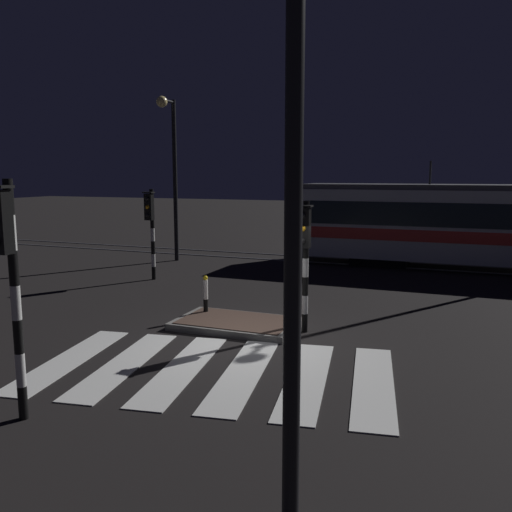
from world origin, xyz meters
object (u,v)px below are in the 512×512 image
at_px(traffic_light_corner_far_left, 151,221).
at_px(traffic_light_median_centre, 305,247).
at_px(street_lamp_near_kerb, 286,74).
at_px(tram, 487,225).
at_px(bollard_island_edge, 206,297).
at_px(street_lamp_trackside_left, 171,158).
at_px(traffic_light_kerb_mid_left, 8,265).

xyz_separation_m(traffic_light_corner_far_left, traffic_light_median_centre, (6.68, -4.14, -0.06)).
height_order(street_lamp_near_kerb, tram, street_lamp_near_kerb).
bearing_deg(street_lamp_near_kerb, tram, 82.31).
bearing_deg(traffic_light_median_centre, tram, 68.38).
relative_size(street_lamp_near_kerb, tram, 0.49).
bearing_deg(traffic_light_median_centre, traffic_light_corner_far_left, 148.17).
bearing_deg(bollard_island_edge, traffic_light_corner_far_left, 136.28).
height_order(street_lamp_near_kerb, street_lamp_trackside_left, street_lamp_near_kerb).
bearing_deg(tram, street_lamp_trackside_left, -168.19).
bearing_deg(traffic_light_kerb_mid_left, traffic_light_corner_far_left, 111.73).
xyz_separation_m(traffic_light_kerb_mid_left, street_lamp_near_kerb, (4.49, -1.04, 2.16)).
bearing_deg(bollard_island_edge, tram, 56.02).
xyz_separation_m(traffic_light_corner_far_left, street_lamp_near_kerb, (8.48, -11.04, 2.45)).
distance_m(traffic_light_corner_far_left, traffic_light_kerb_mid_left, 10.77).
relative_size(traffic_light_kerb_mid_left, tram, 0.25).
distance_m(street_lamp_near_kerb, street_lamp_trackside_left, 17.77).
bearing_deg(tram, bollard_island_edge, -123.98).
distance_m(traffic_light_median_centre, tram, 11.26).
xyz_separation_m(traffic_light_kerb_mid_left, bollard_island_edge, (0.01, 6.18, -1.81)).
xyz_separation_m(traffic_light_corner_far_left, traffic_light_kerb_mid_left, (3.99, -10.00, 0.30)).
distance_m(traffic_light_kerb_mid_left, bollard_island_edge, 6.44).
distance_m(traffic_light_median_centre, bollard_island_edge, 3.07).
relative_size(street_lamp_near_kerb, bollard_island_edge, 6.42).
distance_m(traffic_light_corner_far_left, traffic_light_median_centre, 7.86).
distance_m(traffic_light_median_centre, street_lamp_near_kerb, 7.56).
relative_size(traffic_light_kerb_mid_left, street_lamp_trackside_left, 0.54).
bearing_deg(traffic_light_kerb_mid_left, tram, 67.27).
bearing_deg(bollard_island_edge, street_lamp_trackside_left, 125.03).
xyz_separation_m(traffic_light_median_centre, street_lamp_trackside_left, (-8.01, 7.92, 2.26)).
relative_size(traffic_light_kerb_mid_left, street_lamp_near_kerb, 0.50).
xyz_separation_m(street_lamp_near_kerb, bollard_island_edge, (-4.49, 7.22, -3.97)).
distance_m(street_lamp_trackside_left, bollard_island_edge, 9.99).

